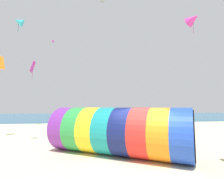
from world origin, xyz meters
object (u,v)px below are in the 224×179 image
at_px(kite_magenta_parafoil, 53,41).
at_px(bystander_mid_beach, 158,123).
at_px(kite_magenta_delta, 193,19).
at_px(kite_magenta_diamond, 33,67).
at_px(kite_cyan_delta, 19,22).
at_px(bystander_far_left, 102,124).
at_px(bystander_near_water, 84,125).
at_px(giant_inflatable_tube, 117,131).

height_order(kite_magenta_parafoil, bystander_mid_beach, kite_magenta_parafoil).
height_order(kite_magenta_delta, bystander_mid_beach, kite_magenta_delta).
xyz_separation_m(kite_magenta_diamond, kite_cyan_delta, (2.77, -12.21, 0.47)).
xyz_separation_m(kite_magenta_delta, kite_magenta_diamond, (-17.51, 9.73, -2.95)).
height_order(kite_cyan_delta, bystander_mid_beach, kite_cyan_delta).
bearing_deg(kite_magenta_delta, bystander_far_left, 163.96).
relative_size(kite_magenta_parafoil, bystander_far_left, 0.38).
distance_m(kite_magenta_delta, bystander_near_water, 14.75).
bearing_deg(bystander_mid_beach, bystander_far_left, -170.14).
height_order(bystander_mid_beach, bystander_far_left, bystander_far_left).
bearing_deg(bystander_near_water, kite_magenta_delta, -15.37).
bearing_deg(bystander_far_left, kite_cyan_delta, -141.51).
distance_m(kite_magenta_delta, kite_magenta_parafoil, 16.67).
bearing_deg(bystander_mid_beach, kite_magenta_delta, -57.12).
bearing_deg(kite_magenta_diamond, bystander_far_left, -39.07).
xyz_separation_m(giant_inflatable_tube, kite_magenta_diamond, (-9.25, 15.06, 6.75)).
height_order(kite_cyan_delta, bystander_near_water, kite_cyan_delta).
relative_size(kite_magenta_diamond, bystander_near_water, 1.64).
relative_size(bystander_near_water, bystander_mid_beach, 0.98).
xyz_separation_m(kite_magenta_delta, bystander_mid_beach, (-2.29, 3.54, -10.15)).
height_order(kite_magenta_delta, kite_magenta_parafoil, kite_magenta_delta).
relative_size(kite_magenta_parafoil, bystander_mid_beach, 0.41).
height_order(kite_magenta_diamond, bystander_far_left, kite_magenta_diamond).
distance_m(kite_magenta_delta, bystander_far_left, 13.43).
xyz_separation_m(giant_inflatable_tube, bystander_far_left, (-0.28, 7.79, -0.38)).
xyz_separation_m(kite_magenta_diamond, kite_magenta_parafoil, (2.91, -1.67, 3.14)).
distance_m(kite_magenta_parafoil, bystander_near_water, 12.37).
xyz_separation_m(kite_magenta_diamond, bystander_mid_beach, (15.22, -6.19, -7.21)).
relative_size(kite_magenta_diamond, kite_magenta_parafoil, 3.95).
bearing_deg(kite_magenta_parafoil, bystander_far_left, -42.83).
xyz_separation_m(kite_magenta_delta, kite_cyan_delta, (-14.74, -2.47, -2.47)).
bearing_deg(kite_cyan_delta, giant_inflatable_tube, -23.79).
height_order(kite_cyan_delta, kite_magenta_parafoil, kite_magenta_parafoil).
bearing_deg(kite_cyan_delta, kite_magenta_diamond, 102.77).
distance_m(kite_magenta_delta, kite_cyan_delta, 15.15).
bearing_deg(bystander_far_left, giant_inflatable_tube, -87.91).
height_order(kite_magenta_parafoil, bystander_near_water, kite_magenta_parafoil).
relative_size(kite_cyan_delta, bystander_far_left, 0.63).
height_order(kite_magenta_diamond, kite_magenta_parafoil, kite_magenta_parafoil).
xyz_separation_m(giant_inflatable_tube, kite_magenta_parafoil, (-6.34, 13.40, 9.88)).
distance_m(kite_magenta_diamond, kite_magenta_parafoil, 4.59).
height_order(kite_cyan_delta, bystander_far_left, kite_cyan_delta).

